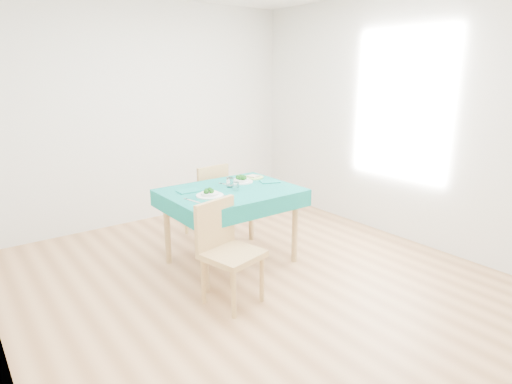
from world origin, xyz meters
TOP-DOWN VIEW (x-y plane):
  - room_shell at (0.00, 0.00)m, footprint 4.02×4.52m
  - table at (0.05, 0.48)m, footprint 1.24×0.94m
  - chair_near at (-0.37, -0.18)m, footprint 0.51×0.54m
  - chair_far at (0.24, 1.31)m, footprint 0.44×0.47m
  - bowl_near at (-0.22, 0.40)m, footprint 0.25×0.25m
  - bowl_far at (0.30, 0.65)m, footprint 0.24×0.24m
  - fork_near at (-0.43, 0.36)m, footprint 0.06×0.19m
  - knife_near at (-0.13, 0.38)m, footprint 0.09×0.19m
  - fork_far at (0.13, 0.65)m, footprint 0.08×0.18m
  - knife_far at (0.53, 0.48)m, footprint 0.09×0.18m
  - napkin_near at (-0.30, 0.66)m, footprint 0.21×0.15m
  - napkin_far at (0.54, 0.48)m, footprint 0.23×0.19m
  - tumbler_center at (0.10, 0.56)m, footprint 0.07×0.07m
  - tumbler_side at (0.08, 0.42)m, footprint 0.06×0.06m
  - side_plate at (0.51, 0.73)m, footprint 0.22×0.22m
  - bread_slice at (0.51, 0.73)m, footprint 0.13×0.13m

SIDE VIEW (x-z plane):
  - table at x=0.05m, z-range 0.00..0.76m
  - chair_far at x=0.24m, z-range 0.00..1.01m
  - chair_near at x=-0.37m, z-range 0.00..1.05m
  - knife_far at x=0.53m, z-range 0.76..0.76m
  - knife_near at x=-0.13m, z-range 0.76..0.76m
  - fork_far at x=0.13m, z-range 0.76..0.76m
  - fork_near at x=-0.43m, z-range 0.76..0.76m
  - side_plate at x=0.51m, z-range 0.76..0.77m
  - napkin_far at x=0.54m, z-range 0.76..0.77m
  - napkin_near at x=-0.30m, z-range 0.76..0.77m
  - bread_slice at x=0.51m, z-range 0.77..0.78m
  - bowl_far at x=0.30m, z-range 0.76..0.83m
  - bowl_near at x=-0.22m, z-range 0.76..0.83m
  - tumbler_side at x=0.08m, z-range 0.76..0.84m
  - tumbler_center at x=0.10m, z-range 0.76..0.85m
  - room_shell at x=0.00m, z-range -0.02..2.71m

